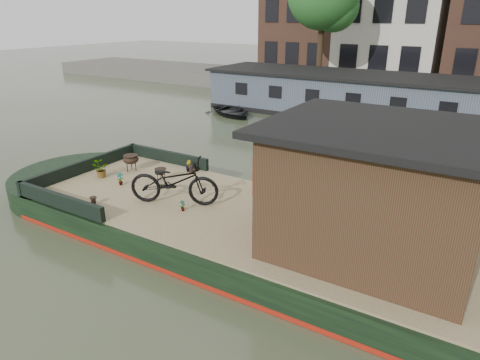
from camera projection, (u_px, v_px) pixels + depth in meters
The scene contains 18 objects.
ground at pixel (268, 247), 9.52m from camera, with size 120.00×120.00×0.00m, color #2B3521.
houseboat_hull at pixel (218, 222), 10.07m from camera, with size 14.01×4.02×0.60m.
houseboat_deck at pixel (268, 222), 9.30m from camera, with size 11.80×3.80×0.05m, color #9A8E5F.
bow_bulwark at pixel (105, 172), 11.70m from camera, with size 3.00×4.00×0.35m.
cabin at pixel (376, 189), 7.78m from camera, with size 4.00×3.50×2.42m.
bicycle at pixel (174, 181), 9.97m from camera, with size 0.74×2.11×1.11m, color black.
potted_plant_a at pixel (120, 179), 11.18m from camera, with size 0.18×0.13×0.35m, color #9A392C.
potted_plant_b at pixel (188, 166), 12.17m from camera, with size 0.18×0.14×0.33m, color brown.
potted_plant_c at pixel (100, 169), 11.70m from camera, with size 0.42×0.36×0.47m, color #9B582D.
potted_plant_d at pixel (295, 184), 10.62m from camera, with size 0.28×0.28×0.51m, color brown.
potted_plant_e at pixel (182, 206), 9.72m from camera, with size 0.14×0.09×0.26m, color brown.
brazier_front at pixel (161, 175), 11.44m from camera, with size 0.34×0.34×0.36m, color black, non-canonical shape.
brazier_rear at pixel (131, 163), 12.21m from camera, with size 0.43×0.43×0.47m, color black, non-canonical shape.
bollard_port at pixel (191, 169), 12.10m from camera, with size 0.18×0.18×0.20m, color black.
bollard_stbd at pixel (93, 201), 10.06m from camera, with size 0.17×0.17×0.19m, color black.
dinghy at pixel (232, 109), 21.93m from camera, with size 2.20×3.08×0.64m, color black.
far_houseboat at pixel (407, 102), 20.29m from camera, with size 20.40×4.40×2.11m.
quay at pixel (429, 93), 25.65m from camera, with size 60.00×6.00×0.90m, color #47443F.
Camera 1 is at (3.83, -7.43, 4.84)m, focal length 32.00 mm.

